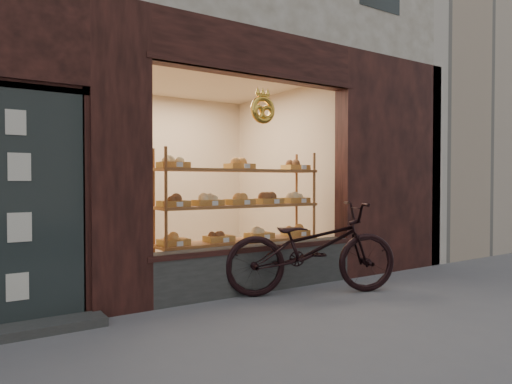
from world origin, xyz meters
TOP-DOWN VIEW (x-y plane):
  - ground at (0.00, 0.00)m, footprint 90.00×90.00m
  - neighbor_right at (9.60, 5.50)m, footprint 12.00×7.00m
  - display_shelf at (0.45, 2.55)m, footprint 2.20×0.45m
  - bicycle at (0.89, 1.65)m, footprint 2.16×1.43m

SIDE VIEW (x-z plane):
  - ground at x=0.00m, z-range 0.00..0.00m
  - bicycle at x=0.89m, z-range 0.00..1.07m
  - display_shelf at x=0.45m, z-range 0.00..1.70m
  - neighbor_right at x=9.60m, z-range 0.00..9.00m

